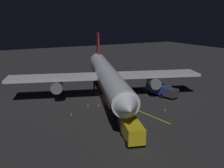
# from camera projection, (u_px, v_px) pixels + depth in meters

# --- Properties ---
(ground_plane) EXTENTS (180.00, 180.00, 0.20)m
(ground_plane) POSITION_uv_depth(u_px,v_px,m) (107.00, 100.00, 47.59)
(ground_plane) COLOR #2A2A2C
(apron_guide_stripe) EXTENTS (3.76, 21.08, 0.01)m
(apron_guide_stripe) POSITION_uv_depth(u_px,v_px,m) (124.00, 105.00, 44.74)
(apron_guide_stripe) COLOR gold
(apron_guide_stripe) RESTS_ON ground_plane
(airliner) EXTENTS (36.08, 38.66, 11.56)m
(airliner) POSITION_uv_depth(u_px,v_px,m) (107.00, 75.00, 47.01)
(airliner) COLOR silver
(airliner) RESTS_ON ground_plane
(baggage_truck) EXTENTS (3.86, 6.67, 2.39)m
(baggage_truck) POSITION_uv_depth(u_px,v_px,m) (131.00, 129.00, 31.86)
(baggage_truck) COLOR gold
(baggage_truck) RESTS_ON ground_plane
(catering_truck) EXTENTS (3.55, 6.88, 2.21)m
(catering_truck) POSITION_uv_depth(u_px,v_px,m) (161.00, 90.00, 49.54)
(catering_truck) COLOR navy
(catering_truck) RESTS_ON ground_plane
(ground_crew_worker) EXTENTS (0.40, 0.40, 1.74)m
(ground_crew_worker) POSITION_uv_depth(u_px,v_px,m) (128.00, 112.00, 38.71)
(ground_crew_worker) COLOR black
(ground_crew_worker) RESTS_ON ground_plane
(traffic_cone_near_left) EXTENTS (0.50, 0.50, 0.55)m
(traffic_cone_near_left) POSITION_uv_depth(u_px,v_px,m) (88.00, 106.00, 43.42)
(traffic_cone_near_left) COLOR #EA590F
(traffic_cone_near_left) RESTS_ON ground_plane
(traffic_cone_near_right) EXTENTS (0.50, 0.50, 0.55)m
(traffic_cone_near_right) POSITION_uv_depth(u_px,v_px,m) (71.00, 114.00, 39.66)
(traffic_cone_near_right) COLOR #EA590F
(traffic_cone_near_right) RESTS_ON ground_plane
(traffic_cone_under_wing) EXTENTS (0.50, 0.50, 0.55)m
(traffic_cone_under_wing) POSITION_uv_depth(u_px,v_px,m) (99.00, 106.00, 43.49)
(traffic_cone_under_wing) COLOR #EA590F
(traffic_cone_under_wing) RESTS_ON ground_plane
(traffic_cone_far) EXTENTS (0.50, 0.50, 0.55)m
(traffic_cone_far) POSITION_uv_depth(u_px,v_px,m) (165.00, 110.00, 41.48)
(traffic_cone_far) COLOR #EA590F
(traffic_cone_far) RESTS_ON ground_plane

